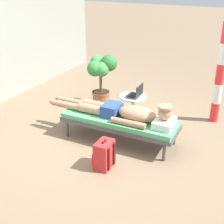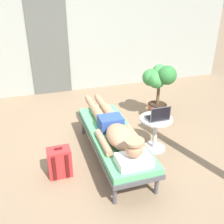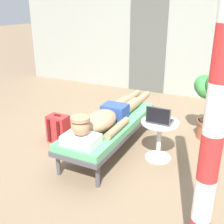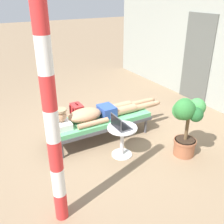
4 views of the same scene
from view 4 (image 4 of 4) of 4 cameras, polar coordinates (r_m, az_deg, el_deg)
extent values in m
plane|color=#8C7256|center=(4.91, -1.32, -5.12)|extent=(40.00, 40.00, 0.00)
cube|color=#999E93|center=(6.19, 22.96, 12.82)|extent=(7.60, 0.20, 2.70)
cube|color=#545651|center=(6.50, 18.28, 11.06)|extent=(0.84, 0.03, 2.04)
cylinder|color=#4C4C51|center=(5.35, 4.08, -0.77)|extent=(0.05, 0.05, 0.28)
cylinder|color=#4C4C51|center=(4.97, 7.44, -3.11)|extent=(0.05, 0.05, 0.28)
cylinder|color=#4C4C51|center=(4.73, -13.16, -5.20)|extent=(0.05, 0.05, 0.28)
cylinder|color=#4C4C51|center=(4.30, -11.00, -8.38)|extent=(0.05, 0.05, 0.28)
cube|color=#4C4C51|center=(4.69, -2.63, -2.39)|extent=(0.63, 1.87, 0.06)
cube|color=#59B272|center=(4.66, -2.65, -1.63)|extent=(0.60, 1.84, 0.08)
cube|color=white|center=(4.37, -11.22, -2.65)|extent=(0.40, 0.28, 0.11)
sphere|color=tan|center=(4.30, -11.40, -0.77)|extent=(0.21, 0.21, 0.21)
cylinder|color=tan|center=(4.26, -11.51, 0.37)|extent=(0.22, 0.22, 0.03)
ellipsoid|color=tan|center=(4.48, -5.99, -0.70)|extent=(0.35, 0.60, 0.23)
cylinder|color=tan|center=(4.71, -6.50, -0.30)|extent=(0.09, 0.55, 0.09)
cylinder|color=tan|center=(4.35, -4.16, -2.49)|extent=(0.09, 0.55, 0.09)
cube|color=#2D4C9E|center=(4.66, -1.16, 0.23)|extent=(0.33, 0.26, 0.19)
cylinder|color=tan|center=(4.89, 1.86, 1.23)|extent=(0.15, 0.42, 0.15)
cylinder|color=tan|center=(5.12, 5.98, 2.00)|extent=(0.11, 0.44, 0.11)
ellipsoid|color=tan|center=(5.28, 8.55, 2.56)|extent=(0.09, 0.20, 0.10)
cylinder|color=tan|center=(4.76, 2.93, 0.50)|extent=(0.15, 0.42, 0.15)
cylinder|color=tan|center=(4.99, 7.10, 1.32)|extent=(0.11, 0.44, 0.11)
ellipsoid|color=tan|center=(5.16, 9.69, 1.91)|extent=(0.09, 0.20, 0.10)
cylinder|color=silver|center=(4.37, 2.17, -9.32)|extent=(0.34, 0.34, 0.02)
cylinder|color=silver|center=(4.23, 2.23, -6.55)|extent=(0.06, 0.06, 0.48)
cylinder|color=silver|center=(4.10, 2.29, -3.56)|extent=(0.48, 0.48, 0.02)
cube|color=#4C4C51|center=(4.09, 2.29, -3.31)|extent=(0.31, 0.22, 0.02)
cube|color=black|center=(4.09, 2.41, -3.15)|extent=(0.27, 0.15, 0.00)
cube|color=#4C4C51|center=(3.99, 0.90, -2.29)|extent=(0.31, 0.01, 0.21)
cube|color=black|center=(3.98, 0.80, -2.31)|extent=(0.29, 0.00, 0.19)
cube|color=red|center=(5.34, -7.72, -0.31)|extent=(0.30, 0.20, 0.40)
cube|color=red|center=(5.41, -6.51, -0.71)|extent=(0.22, 0.04, 0.18)
cube|color=#531212|center=(5.37, -9.16, -0.24)|extent=(0.04, 0.02, 0.34)
cube|color=#531212|center=(5.23, -8.50, -0.92)|extent=(0.04, 0.02, 0.34)
cube|color=#531212|center=(5.25, -7.86, 1.77)|extent=(0.10, 0.02, 0.02)
cylinder|color=#9E5B3D|center=(4.48, 15.68, -7.45)|extent=(0.34, 0.34, 0.28)
cylinder|color=#9E5B3D|center=(4.41, 15.86, -6.14)|extent=(0.37, 0.37, 0.04)
cylinder|color=#332319|center=(4.40, 15.90, -5.86)|extent=(0.31, 0.31, 0.01)
cylinder|color=brown|center=(4.29, 16.25, -3.34)|extent=(0.06, 0.06, 0.45)
sphere|color=#23602D|center=(4.03, 18.07, -0.55)|extent=(0.22, 0.22, 0.22)
sphere|color=#429347|center=(4.18, 18.30, 1.10)|extent=(0.27, 0.27, 0.27)
sphere|color=#38843D|center=(4.29, 15.86, 1.00)|extent=(0.30, 0.30, 0.30)
sphere|color=#429347|center=(4.18, 15.11, 0.29)|extent=(0.30, 0.30, 0.30)
sphere|color=#2D7233|center=(3.99, 15.75, 0.54)|extent=(0.33, 0.33, 0.33)
cylinder|color=red|center=(3.32, -11.19, -19.52)|extent=(0.15, 0.15, 0.36)
cylinder|color=white|center=(3.08, -11.77, -14.78)|extent=(0.15, 0.15, 0.36)
cylinder|color=red|center=(2.87, -12.41, -9.29)|extent=(0.15, 0.15, 0.36)
cylinder|color=white|center=(2.68, -13.12, -2.97)|extent=(0.15, 0.15, 0.36)
cylinder|color=red|center=(2.53, -13.91, 4.18)|extent=(0.15, 0.15, 0.36)
cylinder|color=white|center=(2.43, -14.80, 12.06)|extent=(0.15, 0.15, 0.36)
cylinder|color=red|center=(2.38, -15.82, 20.45)|extent=(0.15, 0.15, 0.36)
camera|label=1|loc=(7.78, -32.46, 22.50)|focal=50.32mm
camera|label=2|loc=(4.85, -45.60, 16.16)|focal=42.58mm
camera|label=3|loc=(2.54, -56.26, -0.08)|focal=44.48mm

